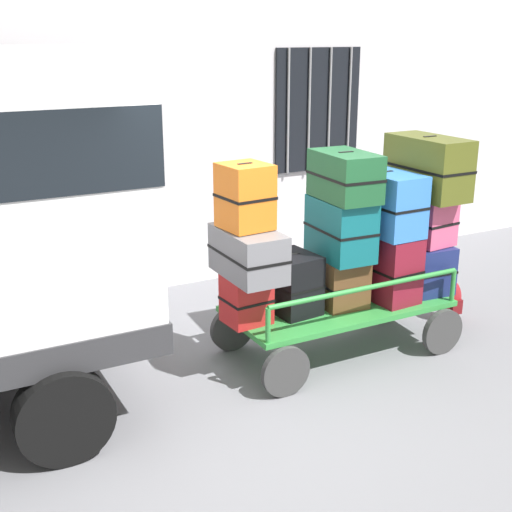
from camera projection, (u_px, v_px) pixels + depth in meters
The scene contains 17 objects.
ground_plane at pixel (269, 387), 5.96m from camera, with size 40.00×40.00×0.00m, color slate.
building_wall at pixel (143, 73), 7.62m from camera, with size 12.00×0.38×5.00m.
luggage_cart at pixel (337, 314), 6.52m from camera, with size 2.16×1.07×0.49m.
cart_railing at pixel (339, 276), 6.40m from camera, with size 2.04×0.93×0.33m.
suitcase_left_bottom at pixel (246, 299), 6.00m from camera, with size 0.40×0.37×0.44m.
suitcase_left_middle at pixel (248, 253), 5.84m from camera, with size 0.41×0.76×0.41m.
suitcase_left_top at pixel (245, 196), 5.74m from camera, with size 0.42×0.45×0.55m.
suitcase_midleft_bottom at pixel (292, 283), 6.22m from camera, with size 0.43×0.52×0.55m.
suitcase_center_bottom at pixel (340, 281), 6.41m from camera, with size 0.44×0.50×0.46m.
suitcase_center_middle at pixel (341, 228), 6.26m from camera, with size 0.44×0.68×0.55m.
suitcase_center_top at pixel (345, 176), 6.09m from camera, with size 0.45×0.71×0.43m.
suitcase_midright_bottom at pixel (380, 264), 6.61m from camera, with size 0.44×0.83×0.64m.
suitcase_midright_middle at pixel (385, 202), 6.41m from camera, with size 0.43×0.79×0.58m.
suitcase_right_bottom at pixel (417, 264), 6.87m from camera, with size 0.46×0.80×0.48m.
suitcase_right_middle at pixel (423, 219), 6.69m from camera, with size 0.44×0.62×0.45m.
suitcase_right_top at pixel (428, 167), 6.53m from camera, with size 0.42×0.86×0.58m.
backpack at pixel (450, 301), 7.30m from camera, with size 0.27×0.22×0.44m.
Camera 1 is at (-2.60, -4.65, 2.91)m, focal length 48.53 mm.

